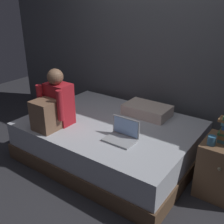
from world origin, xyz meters
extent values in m
plane|color=#2D2D33|center=(0.00, 0.00, 0.00)|extent=(8.00, 8.00, 0.00)
cube|color=#4C4F54|center=(0.00, 1.20, 1.35)|extent=(5.60, 0.10, 2.70)
cube|color=brown|center=(-0.20, 0.30, 0.09)|extent=(2.00, 1.50, 0.19)
cube|color=#B2B7C1|center=(-0.20, 0.30, 0.33)|extent=(1.96, 1.46, 0.28)
cube|color=brown|center=(1.10, 0.41, 0.29)|extent=(0.44, 0.44, 0.57)
sphere|color=gray|center=(1.10, 0.19, 0.41)|extent=(0.04, 0.04, 0.04)
cube|color=#B21E28|center=(-0.68, -0.04, 0.71)|extent=(0.30, 0.20, 0.48)
sphere|color=brown|center=(-0.68, -0.07, 1.03)|extent=(0.18, 0.18, 0.18)
cube|color=brown|center=(-0.68, -0.26, 0.64)|extent=(0.26, 0.24, 0.34)
cylinder|color=#B21E28|center=(-0.84, -0.18, 0.77)|extent=(0.07, 0.07, 0.34)
cylinder|color=#B21E28|center=(-0.52, -0.18, 0.77)|extent=(0.07, 0.07, 0.34)
cube|color=#9EA0A5|center=(0.14, 0.00, 0.48)|extent=(0.32, 0.22, 0.02)
cube|color=#9EA0A5|center=(0.14, 0.12, 0.59)|extent=(0.32, 0.01, 0.20)
cube|color=#8CB2EA|center=(0.14, 0.11, 0.59)|extent=(0.29, 0.00, 0.18)
cube|color=beige|center=(0.04, 0.75, 0.53)|extent=(0.56, 0.36, 0.13)
cylinder|color=teal|center=(0.97, 0.29, 0.62)|extent=(0.08, 0.08, 0.09)
camera|label=1|loc=(1.48, -2.00, 1.84)|focal=42.78mm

